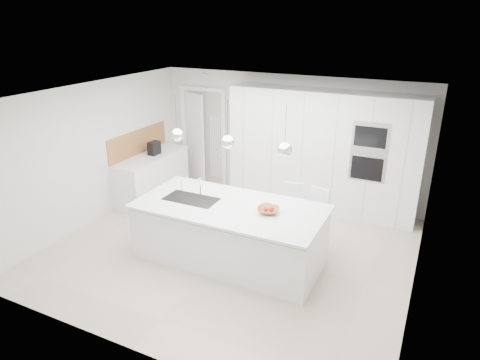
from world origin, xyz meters
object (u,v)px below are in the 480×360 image
at_px(espresso_machine, 154,148).
at_px(bar_stool_right, 316,221).
at_px(bar_stool_left, 291,214).
at_px(island_base, 229,235).
at_px(fruit_bowl, 268,210).

relative_size(espresso_machine, bar_stool_right, 0.27).
bearing_deg(bar_stool_left, island_base, -137.35).
bearing_deg(island_base, espresso_machine, 147.60).
distance_m(island_base, espresso_machine, 3.06).
bearing_deg(fruit_bowl, island_base, -173.60).
bearing_deg(island_base, bar_stool_right, 38.73).
distance_m(fruit_bowl, bar_stool_left, 1.01).
bearing_deg(island_base, fruit_bowl, 6.40).
bearing_deg(bar_stool_left, bar_stool_right, -24.19).
distance_m(espresso_machine, bar_stool_right, 3.75).
relative_size(espresso_machine, bar_stool_left, 0.27).
bearing_deg(fruit_bowl, bar_stool_left, 87.63).
bearing_deg(espresso_machine, fruit_bowl, -24.84).
bearing_deg(bar_stool_right, bar_stool_left, -175.71).
bearing_deg(espresso_machine, island_base, -31.16).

